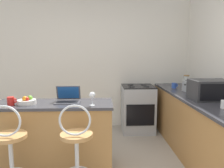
# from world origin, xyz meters

# --- Properties ---
(wall_back) EXTENTS (12.00, 0.06, 2.60)m
(wall_back) POSITION_xyz_m (0.00, 2.39, 1.30)
(wall_back) COLOR silver
(wall_back) RESTS_ON ground_plane
(breakfast_bar) EXTENTS (1.48, 0.55, 0.89)m
(breakfast_bar) POSITION_xyz_m (-0.42, 0.65, 0.44)
(breakfast_bar) COLOR #9E703D
(breakfast_bar) RESTS_ON ground_plane
(counter_right) EXTENTS (0.67, 2.89, 0.89)m
(counter_right) POSITION_xyz_m (1.60, 0.93, 0.44)
(counter_right) COLOR #9E703D
(counter_right) RESTS_ON ground_plane
(bar_stool_near) EXTENTS (0.40, 0.40, 1.00)m
(bar_stool_near) POSITION_xyz_m (-0.77, 0.14, 0.47)
(bar_stool_near) COLOR silver
(bar_stool_near) RESTS_ON ground_plane
(bar_stool_far) EXTENTS (0.40, 0.40, 1.00)m
(bar_stool_far) POSITION_xyz_m (-0.08, 0.14, 0.47)
(bar_stool_far) COLOR silver
(bar_stool_far) RESTS_ON ground_plane
(laptop) EXTENTS (0.31, 0.24, 0.20)m
(laptop) POSITION_xyz_m (-0.25, 0.70, 0.94)
(laptop) COLOR #47474C
(laptop) RESTS_ON breakfast_bar
(microwave) EXTENTS (0.50, 0.39, 0.27)m
(microwave) POSITION_xyz_m (1.63, 0.76, 1.02)
(microwave) COLOR #2D2D30
(microwave) RESTS_ON counter_right
(toaster) EXTENTS (0.18, 0.30, 0.18)m
(toaster) POSITION_xyz_m (1.59, 1.33, 0.97)
(toaster) COLOR #9EA3A8
(toaster) RESTS_ON counter_right
(stove_range) EXTENTS (0.60, 0.61, 0.90)m
(stove_range) POSITION_xyz_m (0.87, 2.04, 0.44)
(stove_range) COLOR #9EA3A8
(stove_range) RESTS_ON ground_plane
(mug_blue) EXTENTS (0.10, 0.08, 0.09)m
(mug_blue) POSITION_xyz_m (1.47, 1.75, 0.93)
(mug_blue) COLOR #2D51AD
(mug_blue) RESTS_ON counter_right
(mug_red) EXTENTS (0.10, 0.08, 0.10)m
(mug_red) POSITION_xyz_m (-0.90, 0.55, 0.94)
(mug_red) COLOR red
(mug_red) RESTS_ON breakfast_bar
(wine_glass_tall) EXTENTS (0.07, 0.07, 0.16)m
(wine_glass_tall) POSITION_xyz_m (0.07, 0.50, 1.01)
(wine_glass_tall) COLOR silver
(wine_glass_tall) RESTS_ON breakfast_bar
(fruit_bowl) EXTENTS (0.22, 0.22, 0.11)m
(fruit_bowl) POSITION_xyz_m (-0.73, 0.60, 0.92)
(fruit_bowl) COLOR silver
(fruit_bowl) RESTS_ON breakfast_bar
(storage_jar) EXTENTS (0.10, 0.10, 0.21)m
(storage_jar) POSITION_xyz_m (1.75, 1.93, 0.99)
(storage_jar) COLOR silver
(storage_jar) RESTS_ON counter_right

